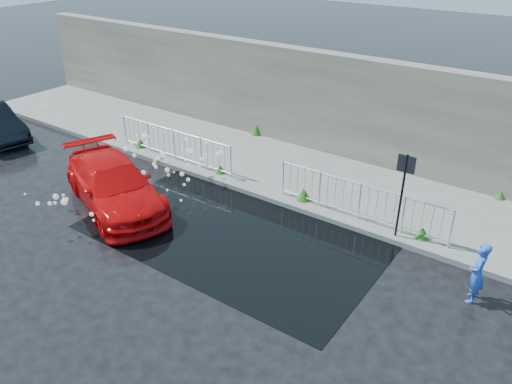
{
  "coord_description": "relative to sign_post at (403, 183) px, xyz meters",
  "views": [
    {
      "loc": [
        7.6,
        -8.12,
        7.43
      ],
      "look_at": [
        0.68,
        1.67,
        1.0
      ],
      "focal_mm": 35.0,
      "sensor_mm": 36.0,
      "label": 1
    }
  ],
  "objects": [
    {
      "name": "retaining_wall",
      "position": [
        -4.2,
        4.1,
        0.18
      ],
      "size": [
        30.0,
        0.6,
        3.5
      ],
      "primitive_type": "cube",
      "color": "#57544A",
      "rests_on": "pavement"
    },
    {
      "name": "pavement",
      "position": [
        -4.2,
        1.9,
        -1.65
      ],
      "size": [
        30.0,
        4.0,
        0.15
      ],
      "primitive_type": "cube",
      "color": "#5D5C59",
      "rests_on": "ground"
    },
    {
      "name": "water_spray",
      "position": [
        -7.71,
        -1.76,
        -0.99
      ],
      "size": [
        3.63,
        5.78,
        1.02
      ],
      "color": "white",
      "rests_on": "ground"
    },
    {
      "name": "person",
      "position": [
        2.3,
        -1.3,
        -0.98
      ],
      "size": [
        0.42,
        0.58,
        1.48
      ],
      "primitive_type": "imported",
      "rotation": [
        0.0,
        0.0,
        -1.44
      ],
      "color": "blue",
      "rests_on": "ground"
    },
    {
      "name": "curb",
      "position": [
        -4.2,
        -0.1,
        -1.64
      ],
      "size": [
        30.0,
        0.25,
        0.16
      ],
      "primitive_type": "cube",
      "color": "#5D5C59",
      "rests_on": "ground"
    },
    {
      "name": "ground",
      "position": [
        -4.2,
        -3.1,
        -1.72
      ],
      "size": [
        90.0,
        90.0,
        0.0
      ],
      "primitive_type": "plane",
      "color": "black",
      "rests_on": "ground"
    },
    {
      "name": "weeds",
      "position": [
        -4.6,
        1.44,
        -1.4
      ],
      "size": [
        12.17,
        3.93,
        0.43
      ],
      "color": "#1C4913",
      "rests_on": "pavement"
    },
    {
      "name": "red_car",
      "position": [
        -7.52,
        -3.0,
        -1.03
      ],
      "size": [
        5.2,
        3.65,
        1.4
      ],
      "primitive_type": "imported",
      "rotation": [
        0.0,
        0.0,
        1.18
      ],
      "color": "red",
      "rests_on": "ground"
    },
    {
      "name": "railing_left",
      "position": [
        -8.2,
        0.25,
        -0.99
      ],
      "size": [
        5.05,
        0.05,
        1.1
      ],
      "color": "silver",
      "rests_on": "pavement"
    },
    {
      "name": "puddle",
      "position": [
        -3.7,
        -2.1,
        -1.72
      ],
      "size": [
        8.0,
        5.0,
        0.01
      ],
      "primitive_type": "cube",
      "color": "black",
      "rests_on": "ground"
    },
    {
      "name": "sign_post",
      "position": [
        0.0,
        0.0,
        0.0
      ],
      "size": [
        0.45,
        0.06,
        2.5
      ],
      "color": "black",
      "rests_on": "ground"
    },
    {
      "name": "railing_right",
      "position": [
        -1.2,
        0.25,
        -0.99
      ],
      "size": [
        5.05,
        0.05,
        1.1
      ],
      "color": "silver",
      "rests_on": "pavement"
    }
  ]
}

